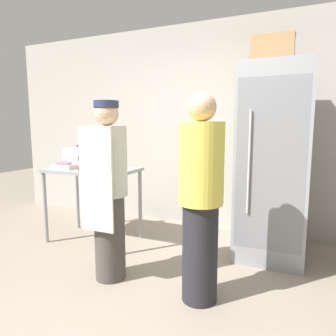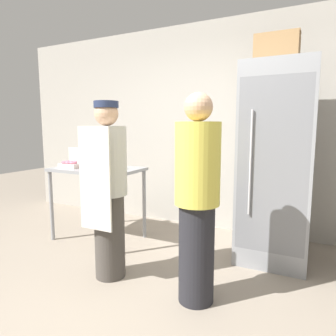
{
  "view_description": "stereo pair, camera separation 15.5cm",
  "coord_description": "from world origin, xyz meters",
  "px_view_note": "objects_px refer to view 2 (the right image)",
  "views": [
    {
      "loc": [
        1.08,
        -1.72,
        1.37
      ],
      "look_at": [
        0.01,
        0.8,
        1.0
      ],
      "focal_mm": 32.0,
      "sensor_mm": 36.0,
      "label": 1
    },
    {
      "loc": [
        1.22,
        -1.66,
        1.37
      ],
      "look_at": [
        0.01,
        0.8,
        1.0
      ],
      "focal_mm": 32.0,
      "sensor_mm": 36.0,
      "label": 2
    }
  ],
  "objects_px": {
    "refrigerator": "(277,165)",
    "blender_pitcher": "(87,156)",
    "donut_box": "(72,164)",
    "person_baker": "(108,188)",
    "cardboard_storage_box": "(277,50)",
    "binder_stack": "(99,162)",
    "person_customer": "(197,199)"
  },
  "relations": [
    {
      "from": "blender_pitcher",
      "to": "person_baker",
      "type": "bearing_deg",
      "value": -40.94
    },
    {
      "from": "refrigerator",
      "to": "person_baker",
      "type": "xyz_separation_m",
      "value": [
        -1.29,
        -1.08,
        -0.16
      ]
    },
    {
      "from": "refrigerator",
      "to": "person_customer",
      "type": "distance_m",
      "value": 1.19
    },
    {
      "from": "person_baker",
      "to": "cardboard_storage_box",
      "type": "bearing_deg",
      "value": 43.07
    },
    {
      "from": "cardboard_storage_box",
      "to": "binder_stack",
      "type": "bearing_deg",
      "value": -162.73
    },
    {
      "from": "blender_pitcher",
      "to": "person_baker",
      "type": "distance_m",
      "value": 1.34
    },
    {
      "from": "refrigerator",
      "to": "blender_pitcher",
      "type": "relative_size",
      "value": 7.6
    },
    {
      "from": "donut_box",
      "to": "person_baker",
      "type": "bearing_deg",
      "value": -30.76
    },
    {
      "from": "blender_pitcher",
      "to": "person_baker",
      "type": "relative_size",
      "value": 0.16
    },
    {
      "from": "person_customer",
      "to": "donut_box",
      "type": "bearing_deg",
      "value": 161.77
    },
    {
      "from": "binder_stack",
      "to": "person_baker",
      "type": "relative_size",
      "value": 0.2
    },
    {
      "from": "refrigerator",
      "to": "blender_pitcher",
      "type": "xyz_separation_m",
      "value": [
        -2.3,
        -0.21,
        0.01
      ]
    },
    {
      "from": "refrigerator",
      "to": "person_customer",
      "type": "xyz_separation_m",
      "value": [
        -0.44,
        -1.09,
        -0.16
      ]
    },
    {
      "from": "person_baker",
      "to": "person_customer",
      "type": "height_order",
      "value": "person_customer"
    },
    {
      "from": "blender_pitcher",
      "to": "person_baker",
      "type": "xyz_separation_m",
      "value": [
        1.0,
        -0.87,
        -0.17
      ]
    },
    {
      "from": "refrigerator",
      "to": "person_customer",
      "type": "height_order",
      "value": "refrigerator"
    },
    {
      "from": "binder_stack",
      "to": "person_baker",
      "type": "distance_m",
      "value": 0.84
    },
    {
      "from": "person_baker",
      "to": "binder_stack",
      "type": "bearing_deg",
      "value": 134.1
    },
    {
      "from": "donut_box",
      "to": "blender_pitcher",
      "type": "bearing_deg",
      "value": 89.67
    },
    {
      "from": "refrigerator",
      "to": "person_baker",
      "type": "distance_m",
      "value": 1.69
    },
    {
      "from": "cardboard_storage_box",
      "to": "person_baker",
      "type": "height_order",
      "value": "cardboard_storage_box"
    },
    {
      "from": "blender_pitcher",
      "to": "person_customer",
      "type": "xyz_separation_m",
      "value": [
        1.86,
        -0.88,
        -0.17
      ]
    },
    {
      "from": "blender_pitcher",
      "to": "cardboard_storage_box",
      "type": "bearing_deg",
      "value": 7.25
    },
    {
      "from": "blender_pitcher",
      "to": "binder_stack",
      "type": "bearing_deg",
      "value": -32.92
    },
    {
      "from": "binder_stack",
      "to": "person_customer",
      "type": "bearing_deg",
      "value": -23.02
    },
    {
      "from": "binder_stack",
      "to": "person_customer",
      "type": "distance_m",
      "value": 1.56
    },
    {
      "from": "donut_box",
      "to": "person_baker",
      "type": "relative_size",
      "value": 0.16
    },
    {
      "from": "refrigerator",
      "to": "cardboard_storage_box",
      "type": "xyz_separation_m",
      "value": [
        -0.06,
        0.08,
        1.14
      ]
    },
    {
      "from": "refrigerator",
      "to": "binder_stack",
      "type": "height_order",
      "value": "refrigerator"
    },
    {
      "from": "binder_stack",
      "to": "person_baker",
      "type": "bearing_deg",
      "value": -45.9
    },
    {
      "from": "refrigerator",
      "to": "binder_stack",
      "type": "bearing_deg",
      "value": -165.48
    },
    {
      "from": "cardboard_storage_box",
      "to": "person_customer",
      "type": "xyz_separation_m",
      "value": [
        -0.38,
        -1.17,
        -1.3
      ]
    }
  ]
}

